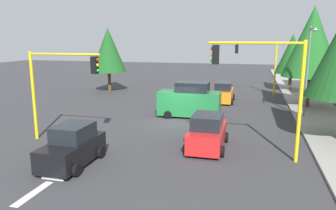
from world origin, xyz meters
TOP-DOWN VIEW (x-y plane):
  - ground_plane at (0.00, 0.00)m, footprint 120.00×120.00m
  - sidewalk_kerb at (-5.00, 10.50)m, footprint 80.00×4.00m
  - lane_arrow_near at (11.51, -3.00)m, footprint 2.40×1.10m
  - traffic_signal_near_left at (6.00, 5.75)m, footprint 0.36×4.59m
  - traffic_signal_far_left at (-14.00, 5.70)m, footprint 0.36×4.59m
  - traffic_signal_near_right at (6.00, -5.64)m, footprint 0.36×4.59m
  - street_lamp_curbside at (-3.61, 9.20)m, footprint 2.15×0.28m
  - tree_opposite_side at (-12.00, -11.00)m, footprint 4.02×4.02m
  - tree_roadside_far at (-18.00, 9.50)m, footprint 3.66×3.66m
  - tree_roadside_mid at (-8.00, 10.00)m, footprint 4.82×4.82m
  - delivery_van_green at (-2.00, 0.53)m, footprint 2.22×4.80m
  - car_red at (5.05, 2.92)m, footprint 4.08×2.11m
  - car_orange at (-8.90, 2.52)m, footprint 4.08×2.04m
  - car_black at (9.16, -3.08)m, footprint 3.85×2.04m

SIDE VIEW (x-z plane):
  - ground_plane at x=0.00m, z-range 0.00..0.00m
  - lane_arrow_near at x=11.51m, z-range -0.54..0.56m
  - sidewalk_kerb at x=-5.00m, z-range 0.00..0.15m
  - car_black at x=9.16m, z-range -0.09..1.88m
  - car_orange at x=-8.90m, z-range -0.09..1.89m
  - car_red at x=5.05m, z-range -0.09..1.89m
  - delivery_van_green at x=-2.00m, z-range -0.11..2.67m
  - traffic_signal_near_right at x=6.00m, z-range 1.12..6.46m
  - traffic_signal_far_left at x=-14.00m, z-range 1.19..6.90m
  - traffic_signal_near_left at x=6.00m, z-range 1.23..7.22m
  - street_lamp_curbside at x=-3.61m, z-range 0.85..7.85m
  - tree_roadside_far at x=-18.00m, z-range 1.03..7.69m
  - tree_opposite_side at x=-12.00m, z-range 1.14..8.48m
  - tree_roadside_mid at x=-8.00m, z-range 1.39..10.22m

